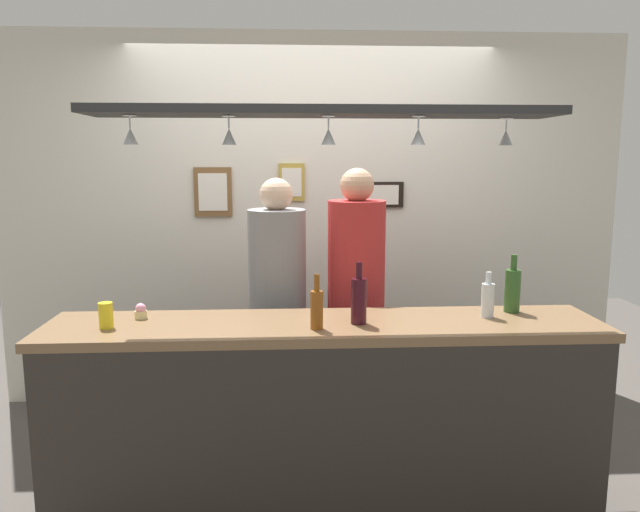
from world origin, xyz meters
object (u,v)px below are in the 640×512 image
(bottle_beer_amber_tall, at_px, (317,308))
(picture_frame_lower_pair, at_px, (382,195))
(picture_frame_caricature, at_px, (213,192))
(person_left_grey_shirt, at_px, (277,288))
(drink_can, at_px, (106,315))
(bottle_soda_clear, at_px, (488,299))
(bottle_champagne_green, at_px, (512,289))
(bottle_wine_dark_red, at_px, (359,300))
(picture_frame_crest, at_px, (292,182))
(person_right_red_shirt, at_px, (356,281))
(cupcake, at_px, (141,312))

(bottle_beer_amber_tall, relative_size, picture_frame_lower_pair, 0.87)
(bottle_beer_amber_tall, height_order, picture_frame_caricature, picture_frame_caricature)
(person_left_grey_shirt, bearing_deg, drink_can, -137.79)
(bottle_beer_amber_tall, bearing_deg, picture_frame_lower_pair, 70.42)
(bottle_soda_clear, bearing_deg, bottle_champagne_green, 31.09)
(bottle_wine_dark_red, bearing_deg, bottle_soda_clear, 7.02)
(bottle_soda_clear, bearing_deg, picture_frame_crest, 125.28)
(person_right_red_shirt, relative_size, picture_frame_caricature, 4.97)
(person_right_red_shirt, relative_size, bottle_soda_clear, 7.34)
(bottle_soda_clear, distance_m, picture_frame_caricature, 2.08)
(bottle_beer_amber_tall, relative_size, bottle_wine_dark_red, 0.87)
(bottle_soda_clear, relative_size, picture_frame_lower_pair, 0.77)
(bottle_wine_dark_red, xyz_separation_m, picture_frame_lower_pair, (0.34, 1.44, 0.41))
(bottle_beer_amber_tall, distance_m, bottle_wine_dark_red, 0.22)
(bottle_champagne_green, xyz_separation_m, picture_frame_crest, (-1.12, 1.26, 0.50))
(bottle_champagne_green, bearing_deg, picture_frame_lower_pair, 110.96)
(drink_can, relative_size, picture_frame_caricature, 0.36)
(drink_can, distance_m, cupcake, 0.20)
(person_right_red_shirt, bearing_deg, picture_frame_lower_pair, 70.11)
(picture_frame_lower_pair, bearing_deg, picture_frame_crest, 180.00)
(bottle_wine_dark_red, distance_m, cupcake, 1.08)
(picture_frame_caricature, bearing_deg, person_left_grey_shirt, -58.50)
(picture_frame_crest, bearing_deg, bottle_champagne_green, -48.33)
(person_right_red_shirt, height_order, bottle_champagne_green, person_right_red_shirt)
(person_left_grey_shirt, xyz_separation_m, picture_frame_lower_pair, (0.74, 0.74, 0.51))
(person_right_red_shirt, xyz_separation_m, picture_frame_crest, (-0.37, 0.74, 0.56))
(bottle_champagne_green, distance_m, bottle_beer_amber_tall, 1.06)
(bottle_beer_amber_tall, distance_m, picture_frame_crest, 1.61)
(person_right_red_shirt, xyz_separation_m, bottle_champagne_green, (0.75, -0.53, 0.06))
(person_left_grey_shirt, relative_size, drink_can, 13.38)
(bottle_beer_amber_tall, relative_size, picture_frame_caricature, 0.76)
(person_right_red_shirt, xyz_separation_m, drink_can, (-1.26, -0.72, 0.00))
(picture_frame_caricature, bearing_deg, picture_frame_lower_pair, 0.00)
(bottle_champagne_green, distance_m, drink_can, 2.02)
(bottle_soda_clear, height_order, picture_frame_crest, picture_frame_crest)
(cupcake, xyz_separation_m, picture_frame_lower_pair, (1.40, 1.29, 0.49))
(person_left_grey_shirt, distance_m, bottle_wine_dark_red, 0.81)
(cupcake, distance_m, picture_frame_caricature, 1.41)
(bottle_champagne_green, xyz_separation_m, cupcake, (-1.88, -0.03, -0.08))
(person_left_grey_shirt, bearing_deg, picture_frame_crest, 82.55)
(person_left_grey_shirt, height_order, bottle_soda_clear, person_left_grey_shirt)
(bottle_beer_amber_tall, height_order, picture_frame_crest, picture_frame_crest)
(person_left_grey_shirt, height_order, picture_frame_lower_pair, person_left_grey_shirt)
(person_left_grey_shirt, relative_size, cupcake, 20.93)
(bottle_champagne_green, xyz_separation_m, bottle_wine_dark_red, (-0.82, -0.18, -0.00))
(bottle_wine_dark_red, bearing_deg, picture_frame_crest, 101.93)
(person_left_grey_shirt, relative_size, picture_frame_lower_pair, 5.44)
(bottle_champagne_green, height_order, bottle_wine_dark_red, same)
(cupcake, relative_size, picture_frame_crest, 0.30)
(person_left_grey_shirt, distance_m, picture_frame_crest, 0.95)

